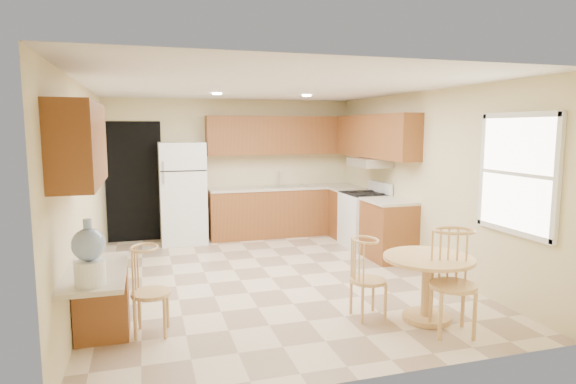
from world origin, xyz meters
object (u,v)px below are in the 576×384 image
object	(u,v)px
dining_table	(428,279)
water_crock	(89,256)
chair_desk	(151,284)
stove	(364,219)
chair_table_b	(460,275)
refrigerator	(183,193)
chair_table_a	(372,272)

from	to	relation	value
dining_table	water_crock	distance (m)	3.25
chair_desk	water_crock	world-z (taller)	water_crock
dining_table	chair_desk	size ratio (longest dim) A/B	1.07
stove	dining_table	world-z (taller)	stove
dining_table	chair_table_b	bearing A→B (deg)	-83.66
refrigerator	chair_table_a	size ratio (longest dim) A/B	2.08
chair_table_a	chair_desk	bearing A→B (deg)	-97.36
stove	chair_desk	bearing A→B (deg)	-142.75
stove	chair_table_b	size ratio (longest dim) A/B	1.08
dining_table	water_crock	world-z (taller)	water_crock
refrigerator	stove	distance (m)	3.15
refrigerator	chair_table_b	xyz separation A→B (m)	(2.19, -4.70, -0.26)
refrigerator	stove	world-z (taller)	refrigerator
chair_table_a	chair_desk	world-z (taller)	chair_desk
chair_table_b	chair_table_a	bearing A→B (deg)	-28.39
chair_table_a	chair_table_b	bearing A→B (deg)	42.27
refrigerator	dining_table	size ratio (longest dim) A/B	1.90
chair_table_b	chair_desk	size ratio (longest dim) A/B	1.17
refrigerator	chair_desk	distance (m)	3.92
stove	water_crock	xyz separation A→B (m)	(-3.92, -3.30, 0.54)
refrigerator	water_crock	size ratio (longest dim) A/B	3.33
stove	water_crock	world-z (taller)	water_crock
chair_desk	stove	bearing A→B (deg)	135.24
stove	chair_desk	world-z (taller)	stove
chair_table_b	water_crock	size ratio (longest dim) A/B	1.93
chair_table_b	chair_desk	bearing A→B (deg)	0.92
refrigerator	chair_desk	bearing A→B (deg)	-98.83
chair_table_b	water_crock	bearing A→B (deg)	14.45
stove	dining_table	bearing A→B (deg)	-103.64
chair_table_b	dining_table	bearing A→B (deg)	-66.10
dining_table	chair_desk	bearing A→B (deg)	172.03
chair_table_a	water_crock	distance (m)	2.72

